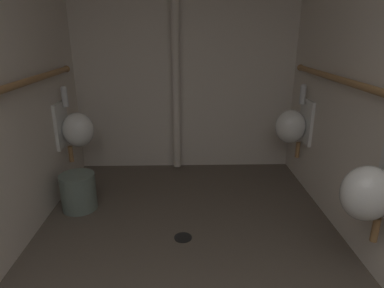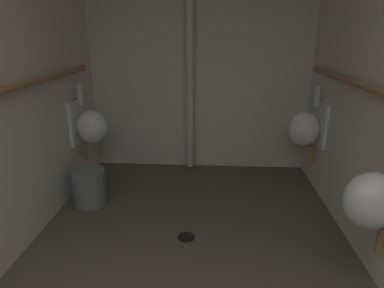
# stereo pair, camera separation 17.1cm
# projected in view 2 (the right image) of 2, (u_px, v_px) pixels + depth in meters

# --- Properties ---
(wall_back) EXTENTS (2.55, 0.06, 2.58)m
(wall_back) POSITION_uv_depth(u_px,v_px,m) (200.00, 55.00, 3.57)
(wall_back) COLOR beige
(wall_back) RESTS_ON ground
(urinal_left_mid) EXTENTS (0.32, 0.30, 0.76)m
(urinal_left_mid) POSITION_uv_depth(u_px,v_px,m) (90.00, 126.00, 3.26)
(urinal_left_mid) COLOR white
(urinal_right_mid) EXTENTS (0.32, 0.30, 0.76)m
(urinal_right_mid) POSITION_uv_depth(u_px,v_px,m) (375.00, 199.00, 1.83)
(urinal_right_mid) COLOR white
(urinal_right_far) EXTENTS (0.32, 0.30, 0.76)m
(urinal_right_far) POSITION_uv_depth(u_px,v_px,m) (307.00, 128.00, 3.19)
(urinal_right_far) COLOR white
(standpipe_back_wall) EXTENTS (0.08, 0.08, 2.53)m
(standpipe_back_wall) POSITION_uv_depth(u_px,v_px,m) (190.00, 56.00, 3.47)
(standpipe_back_wall) COLOR beige
(standpipe_back_wall) RESTS_ON ground
(floor_drain) EXTENTS (0.14, 0.14, 0.01)m
(floor_drain) POSITION_uv_depth(u_px,v_px,m) (186.00, 237.00, 2.57)
(floor_drain) COLOR black
(floor_drain) RESTS_ON ground
(waste_bin) EXTENTS (0.31, 0.31, 0.33)m
(waste_bin) POSITION_uv_depth(u_px,v_px,m) (89.00, 187.00, 3.02)
(waste_bin) COLOR slate
(waste_bin) RESTS_ON ground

